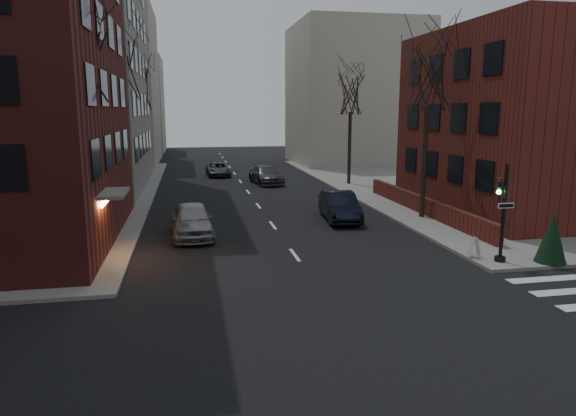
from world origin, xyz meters
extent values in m
plane|color=black|center=(0.00, 0.00, 0.00)|extent=(160.00, 160.00, 0.00)
cube|color=gray|center=(29.00, 30.00, 0.07)|extent=(44.00, 44.00, 0.15)
cube|color=gray|center=(-17.00, 34.00, 14.00)|extent=(18.00, 18.00, 28.00)
cube|color=maroon|center=(16.50, 19.00, 5.50)|extent=(12.00, 14.00, 11.00)
cube|color=maroon|center=(9.30, 19.00, 0.65)|extent=(0.35, 16.00, 1.00)
cube|color=#B3A897|center=(-15.00, 55.00, 9.00)|extent=(14.00, 16.00, 18.00)
cube|color=#B3A897|center=(15.00, 50.00, 8.00)|extent=(14.00, 14.00, 16.00)
cube|color=#B3A897|center=(-13.00, 72.00, 7.00)|extent=(10.00, 12.00, 14.00)
cylinder|color=black|center=(8.00, 9.00, 2.15)|extent=(0.14, 0.14, 4.00)
cylinder|color=black|center=(8.00, 9.00, 0.25)|extent=(0.44, 0.44, 0.20)
imported|color=black|center=(7.75, 9.00, 3.00)|extent=(0.16, 0.20, 1.00)
sphere|color=#19FF4C|center=(7.68, 8.95, 3.05)|extent=(0.18, 0.18, 0.18)
cube|color=white|center=(8.00, 8.88, 2.50)|extent=(0.70, 0.03, 0.22)
cylinder|color=#2D231C|center=(-8.80, 14.00, 3.47)|extent=(0.28, 0.28, 6.65)
cylinder|color=#2D231C|center=(-8.80, 26.00, 3.65)|extent=(0.28, 0.28, 7.00)
cylinder|color=#2D231C|center=(-8.80, 40.00, 3.30)|extent=(0.28, 0.28, 6.30)
cylinder|color=#2D231C|center=(8.80, 18.00, 3.30)|extent=(0.28, 0.28, 6.30)
cylinder|color=#2D231C|center=(8.80, 32.00, 3.12)|extent=(0.28, 0.28, 5.95)
cylinder|color=black|center=(-8.20, 22.00, 3.15)|extent=(0.12, 0.12, 6.00)
sphere|color=#FFA54C|center=(-8.20, 22.00, 6.25)|extent=(0.36, 0.36, 0.36)
cylinder|color=black|center=(-8.20, 42.00, 3.15)|extent=(0.12, 0.12, 6.00)
sphere|color=#FFA54C|center=(-8.20, 42.00, 6.25)|extent=(0.36, 0.36, 0.36)
imported|color=black|center=(4.00, 18.62, 0.82)|extent=(2.17, 5.10, 1.63)
imported|color=gray|center=(-4.39, 16.24, 0.85)|extent=(2.21, 5.05, 1.69)
imported|color=#404045|center=(2.06, 34.23, 0.76)|extent=(2.83, 5.51, 1.53)
imported|color=#38393D|center=(-1.69, 40.28, 0.64)|extent=(2.34, 4.73, 1.29)
cube|color=silver|center=(7.30, 9.82, 0.56)|extent=(0.47, 0.58, 0.83)
cone|color=black|center=(9.93, 8.50, 1.17)|extent=(1.44, 1.44, 2.04)
camera|label=1|loc=(-4.41, -9.28, 6.28)|focal=32.00mm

